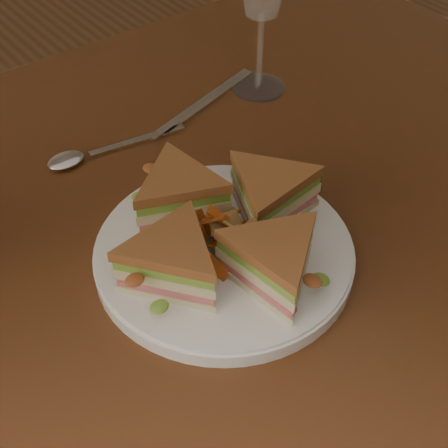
{
  "coord_description": "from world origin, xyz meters",
  "views": [
    {
      "loc": [
        -0.32,
        -0.46,
        1.23
      ],
      "look_at": [
        -0.04,
        -0.1,
        0.8
      ],
      "focal_mm": 50.0,
      "sensor_mm": 36.0,
      "label": 1
    }
  ],
  "objects_px": {
    "spoon": "(84,156)",
    "knife": "(201,106)",
    "table": "(201,251)",
    "sandwich_wedges": "(224,228)",
    "plate": "(224,253)"
  },
  "relations": [
    {
      "from": "spoon",
      "to": "table",
      "type": "bearing_deg",
      "value": -52.2
    },
    {
      "from": "table",
      "to": "knife",
      "type": "distance_m",
      "value": 0.21
    },
    {
      "from": "plate",
      "to": "knife",
      "type": "bearing_deg",
      "value": 58.69
    },
    {
      "from": "table",
      "to": "plate",
      "type": "relative_size",
      "value": 4.44
    },
    {
      "from": "sandwich_wedges",
      "to": "knife",
      "type": "xyz_separation_m",
      "value": [
        0.15,
        0.25,
        -0.04
      ]
    },
    {
      "from": "table",
      "to": "knife",
      "type": "height_order",
      "value": "knife"
    },
    {
      "from": "plate",
      "to": "spoon",
      "type": "relative_size",
      "value": 1.48
    },
    {
      "from": "spoon",
      "to": "knife",
      "type": "xyz_separation_m",
      "value": [
        0.18,
        0.0,
        -0.0
      ]
    },
    {
      "from": "table",
      "to": "knife",
      "type": "relative_size",
      "value": 5.69
    },
    {
      "from": "table",
      "to": "sandwich_wedges",
      "type": "height_order",
      "value": "sandwich_wedges"
    },
    {
      "from": "table",
      "to": "knife",
      "type": "bearing_deg",
      "value": 52.93
    },
    {
      "from": "table",
      "to": "plate",
      "type": "bearing_deg",
      "value": -111.82
    },
    {
      "from": "spoon",
      "to": "knife",
      "type": "height_order",
      "value": "spoon"
    },
    {
      "from": "sandwich_wedges",
      "to": "spoon",
      "type": "xyz_separation_m",
      "value": [
        -0.03,
        0.24,
        -0.04
      ]
    },
    {
      "from": "knife",
      "to": "sandwich_wedges",
      "type": "bearing_deg",
      "value": -136.53
    }
  ]
}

